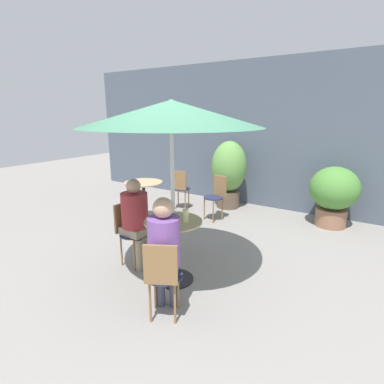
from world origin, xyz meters
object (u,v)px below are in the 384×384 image
object	(u,v)px
potted_plant_0	(229,171)
seated_person_0	(136,216)
potted_plant_1	(334,192)
cafe_table_near	(174,240)
cafe_table_far	(144,194)
beer_glass_0	(167,210)
beer_glass_1	(167,216)
bistro_chair_0	(129,228)
bistro_chair_3	(180,186)
seated_person_1	(164,246)
bistro_chair_2	(217,193)
bistro_chair_1	(162,273)
umbrella	(171,114)
beer_glass_2	(186,216)

from	to	relation	value
potted_plant_0	seated_person_0	bearing A→B (deg)	-87.54
potted_plant_1	potted_plant_0	bearing A→B (deg)	179.38
cafe_table_near	cafe_table_far	distance (m)	2.09
beer_glass_0	beer_glass_1	world-z (taller)	beer_glass_1
cafe_table_near	bistro_chair_0	world-z (taller)	bistro_chair_0
beer_glass_0	potted_plant_1	distance (m)	3.23
bistro_chair_3	seated_person_0	distance (m)	2.44
cafe_table_far	seated_person_1	world-z (taller)	seated_person_1
cafe_table_far	bistro_chair_3	xyz separation A→B (m)	(0.13, 0.97, -0.02)
cafe_table_near	bistro_chair_2	world-z (taller)	bistro_chair_2
bistro_chair_1	beer_glass_0	xyz separation A→B (m)	(-0.48, 0.71, 0.34)
bistro_chair_1	beer_glass_1	distance (m)	0.69
potted_plant_1	umbrella	xyz separation A→B (m)	(-1.30, -2.95, 1.32)
cafe_table_near	bistro_chair_0	xyz separation A→B (m)	(-0.74, 0.03, -0.02)
bistro_chair_1	seated_person_1	xyz separation A→B (m)	(-0.06, 0.12, 0.22)
bistro_chair_3	seated_person_0	bearing A→B (deg)	95.91
potted_plant_1	beer_glass_1	bearing A→B (deg)	-112.44
seated_person_0	beer_glass_1	distance (m)	0.66
beer_glass_2	umbrella	world-z (taller)	umbrella
potted_plant_0	bistro_chair_3	bearing A→B (deg)	-138.37
bistro_chair_1	beer_glass_0	bearing A→B (deg)	-83.71
cafe_table_near	seated_person_0	world-z (taller)	seated_person_0
beer_glass_1	seated_person_0	bearing A→B (deg)	164.72
potted_plant_1	bistro_chair_0	bearing A→B (deg)	-124.87
beer_glass_2	umbrella	xyz separation A→B (m)	(-0.14, -0.04, 1.11)
seated_person_1	umbrella	world-z (taller)	umbrella
bistro_chair_0	bistro_chair_3	bearing A→B (deg)	20.55
bistro_chair_1	seated_person_1	world-z (taller)	seated_person_1
bistro_chair_1	cafe_table_far	bearing A→B (deg)	-73.01
seated_person_1	bistro_chair_1	bearing A→B (deg)	90.00
bistro_chair_1	bistro_chair_3	distance (m)	3.47
cafe_table_far	bistro_chair_2	bearing A→B (deg)	39.23
bistro_chair_1	beer_glass_1	xyz separation A→B (m)	(-0.33, 0.50, 0.35)
potted_plant_0	potted_plant_1	xyz separation A→B (m)	(2.02, -0.02, -0.17)
bistro_chair_2	beer_glass_1	xyz separation A→B (m)	(0.60, -2.32, 0.35)
bistro_chair_1	beer_glass_0	size ratio (longest dim) A/B	4.47
potted_plant_1	beer_glass_0	bearing A→B (deg)	-116.40
seated_person_1	seated_person_0	bearing A→B (deg)	-60.06
bistro_chair_2	beer_glass_0	world-z (taller)	beer_glass_0
bistro_chair_1	potted_plant_1	bearing A→B (deg)	-132.73
cafe_table_far	bistro_chair_3	world-z (taller)	bistro_chair_3
beer_glass_1	beer_glass_2	world-z (taller)	beer_glass_1
bistro_chair_2	potted_plant_1	distance (m)	2.04
bistro_chair_0	umbrella	distance (m)	1.61
cafe_table_near	potted_plant_1	xyz separation A→B (m)	(1.30, 2.95, 0.10)
beer_glass_1	potted_plant_0	distance (m)	3.20
seated_person_0	beer_glass_1	xyz separation A→B (m)	(0.62, -0.17, 0.16)
bistro_chair_0	bistro_chair_1	size ratio (longest dim) A/B	1.00
potted_plant_0	umbrella	distance (m)	3.27
bistro_chair_2	umbrella	bearing A→B (deg)	-58.03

